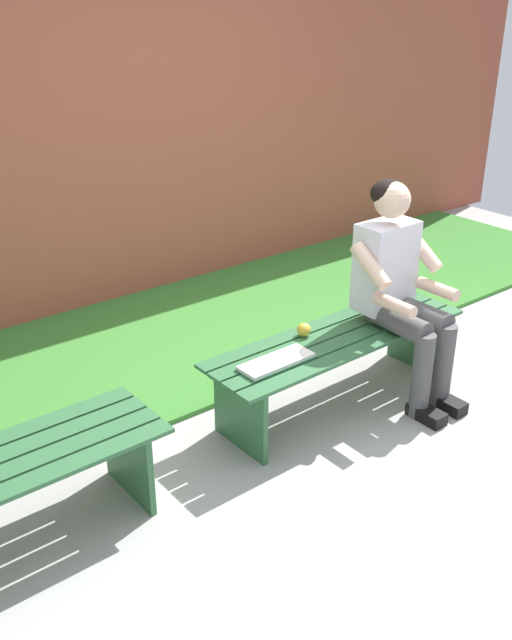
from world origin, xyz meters
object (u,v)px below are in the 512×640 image
(bench_near, at_px, (338,352))
(person_seated, at_px, (400,284))
(book_open, at_px, (276,362))
(apple, at_px, (304,330))

(bench_near, bearing_deg, person_seated, 164.53)
(person_seated, bearing_deg, book_open, -4.00)
(bench_near, distance_m, apple, 0.24)
(bench_near, bearing_deg, book_open, 4.80)
(bench_near, xyz_separation_m, person_seated, (-0.36, 0.10, 0.35))
(book_open, bearing_deg, apple, -155.46)
(bench_near, distance_m, book_open, 0.50)
(apple, bearing_deg, bench_near, 145.15)
(bench_near, distance_m, person_seated, 0.51)
(person_seated, bearing_deg, bench_near, -15.47)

